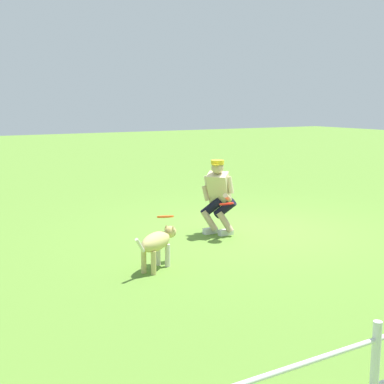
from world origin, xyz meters
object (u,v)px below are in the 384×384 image
Objects in this scene: frisbee_flying at (165,217)px; frisbee_held at (227,204)px; person at (218,195)px; dog at (158,242)px.

frisbee_flying reaches higher than frisbee_held.
person is 1.42× the size of dog.
frisbee_flying is 1.60m from frisbee_held.
person is 2.12m from dog.
dog is at bearing -5.23° from person.
frisbee_flying is 0.99× the size of frisbee_held.
frisbee_flying is at bearing -5.58° from person.
dog is 3.84× the size of frisbee_held.
person is 5.44× the size of frisbee_held.
dog is 3.86× the size of frisbee_flying.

